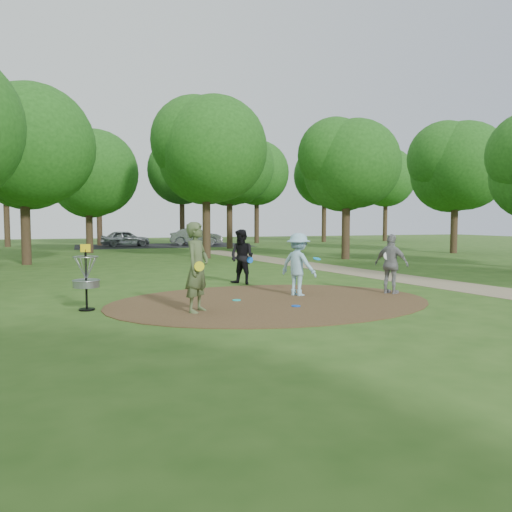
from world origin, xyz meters
name	(u,v)px	position (x,y,z in m)	size (l,w,h in m)	color
ground	(272,302)	(0.00, 0.00, 0.00)	(100.00, 100.00, 0.00)	#2D5119
dirt_clearing	(272,301)	(0.00, 0.00, 0.01)	(8.40, 8.40, 0.02)	#47301C
footpath	(429,282)	(6.50, 2.00, 0.01)	(2.00, 40.00, 0.01)	#8C7A5B
parking_lot	(163,246)	(2.00, 30.00, 0.00)	(14.00, 8.00, 0.01)	black
player_observer_with_disc	(197,267)	(-2.13, -0.83, 1.03)	(0.85, 0.89, 2.05)	#4B5B35
player_throwing_with_disc	(298,265)	(1.06, 0.69, 0.87)	(1.28, 1.30, 1.74)	#97CAE1
player_walking_with_disc	(242,257)	(0.38, 3.63, 0.90)	(1.07, 1.11, 1.80)	black
player_waiting_with_disc	(391,264)	(3.69, 0.13, 0.85)	(0.86, 1.07, 1.70)	gray
disc_ground_cyan	(237,300)	(-0.82, 0.38, 0.03)	(0.22, 0.22, 0.02)	#1AD3C8
disc_ground_blue	(296,306)	(0.26, -0.94, 0.03)	(0.22, 0.22, 0.02)	blue
car_left	(125,238)	(-1.11, 29.61, 0.65)	(1.54, 3.82, 1.30)	#999CA0
car_right	(196,236)	(4.82, 30.02, 0.73)	(1.55, 4.44, 1.46)	#9D9DA4
disc_golf_basket	(86,273)	(-4.50, 0.30, 0.87)	(0.63, 0.63, 1.54)	black
tree_ring	(243,146)	(1.91, 8.25, 5.20)	(37.04, 45.67, 8.79)	#332316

